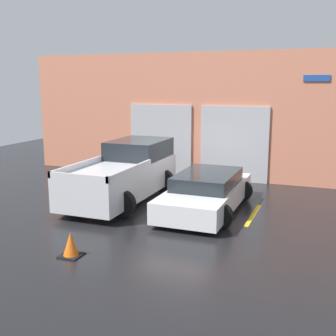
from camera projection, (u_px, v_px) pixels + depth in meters
name	position (u px, v px, depth m)	size (l,w,h in m)	color
ground_plane	(175.00, 196.00, 14.33)	(28.00, 28.00, 0.00)	black
shophouse_building	(204.00, 117.00, 16.86)	(15.29, 0.68, 4.97)	#D17A5B
pickup_truck	(125.00, 173.00, 13.82)	(2.46, 5.06, 1.83)	silver
sedan_white	(206.00, 192.00, 12.66)	(2.28, 4.61, 1.14)	white
parking_stripe_far_left	(84.00, 196.00, 14.26)	(0.12, 2.20, 0.01)	gold
parking_stripe_left	(162.00, 205.00, 13.25)	(0.12, 2.20, 0.01)	gold
parking_stripe_centre	(253.00, 215.00, 12.24)	(0.12, 2.20, 0.01)	gold
traffic_cone	(71.00, 245.00, 9.28)	(0.47, 0.47, 0.55)	black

